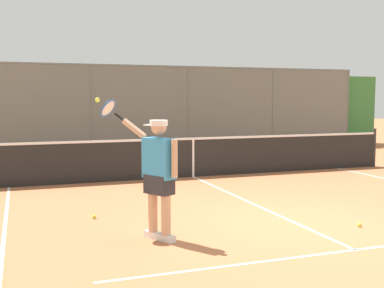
% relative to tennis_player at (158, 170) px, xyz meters
% --- Properties ---
extents(ground_plane, '(60.00, 60.00, 0.00)m').
position_rel_tennis_player_xyz_m(ground_plane, '(-2.23, -0.14, -0.96)').
color(ground_plane, '#B76B42').
extents(court_line_markings, '(8.48, 11.10, 0.01)m').
position_rel_tennis_player_xyz_m(court_line_markings, '(-2.23, 1.55, -0.95)').
color(court_line_markings, white).
rests_on(court_line_markings, ground).
extents(fence_backdrop, '(19.97, 1.37, 3.04)m').
position_rel_tennis_player_xyz_m(fence_backdrop, '(-2.23, -10.67, 0.43)').
color(fence_backdrop, slate).
rests_on(fence_backdrop, ground).
extents(tennis_net, '(10.90, 0.09, 1.07)m').
position_rel_tennis_player_xyz_m(tennis_net, '(-2.23, -4.80, -0.46)').
color(tennis_net, '#2D2D2D').
rests_on(tennis_net, ground).
extents(tennis_player, '(0.93, 1.12, 1.93)m').
position_rel_tennis_player_xyz_m(tennis_player, '(0.00, 0.00, 0.00)').
color(tennis_player, silver).
rests_on(tennis_player, ground).
extents(tennis_ball_near_baseline, '(0.07, 0.07, 0.07)m').
position_rel_tennis_player_xyz_m(tennis_ball_near_baseline, '(-3.01, 0.39, -0.92)').
color(tennis_ball_near_baseline, '#D6E042').
rests_on(tennis_ball_near_baseline, ground).
extents(tennis_ball_near_net, '(0.07, 0.07, 0.07)m').
position_rel_tennis_player_xyz_m(tennis_ball_near_net, '(0.66, -1.44, -0.92)').
color(tennis_ball_near_net, '#CCDB33').
rests_on(tennis_ball_near_net, ground).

